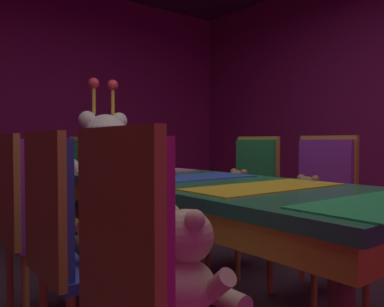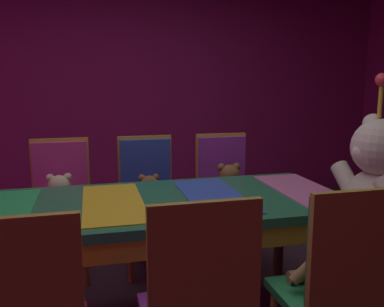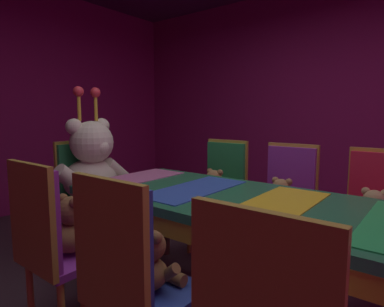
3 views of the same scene
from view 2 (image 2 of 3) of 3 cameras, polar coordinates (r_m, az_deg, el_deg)
name	(u,v)px [view 2 (image 2 of 3)]	position (r m, az deg, el deg)	size (l,w,h in m)	color
wall_left	(123,81)	(4.78, -9.60, 9.95)	(0.12, 6.40, 2.80)	#8C1959
banquet_table	(165,214)	(2.32, -3.83, -8.50)	(0.90, 2.02, 0.75)	#26724C
chair_left_0	(61,193)	(3.10, -17.80, -5.28)	(0.42, 0.41, 0.98)	#CC338C
teddy_left_0	(60,199)	(2.96, -17.97, -6.12)	(0.25, 0.33, 0.31)	beige
chair_left_1	(147,188)	(3.11, -6.33, -4.83)	(0.42, 0.41, 0.98)	#2D47B2
teddy_left_1	(150,196)	(2.98, -5.95, -5.91)	(0.22, 0.29, 0.27)	brown
chair_left_2	(223,183)	(3.24, 4.41, -4.19)	(0.42, 0.41, 0.98)	purple
teddy_left_2	(230,188)	(3.11, 5.27, -4.81)	(0.27, 0.34, 0.32)	brown
teddy_right_0	(29,302)	(1.71, -21.77, -18.76)	(0.24, 0.30, 0.29)	tan
chair_right_1	(199,296)	(1.62, 1.04, -19.24)	(0.42, 0.41, 0.98)	purple
teddy_right_1	(190,282)	(1.75, -0.25, -17.48)	(0.23, 0.30, 0.28)	#9E7247
chair_right_2	(342,277)	(1.85, 20.27, -15.89)	(0.42, 0.41, 0.98)	#268C4C
teddy_right_2	(323,266)	(1.97, 17.82, -14.67)	(0.24, 0.30, 0.29)	#9E7247
king_teddy_bear	(376,180)	(2.86, 24.33, -3.35)	(0.77, 0.59, 0.98)	silver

